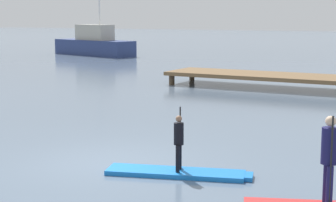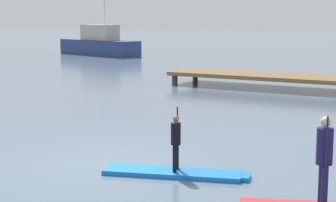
# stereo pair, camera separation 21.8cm
# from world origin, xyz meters

# --- Properties ---
(ground_plane) EXTENTS (240.00, 240.00, 0.00)m
(ground_plane) POSITION_xyz_m (0.00, 0.00, 0.00)
(ground_plane) COLOR slate
(paddleboard_near) EXTENTS (3.17, 1.56, 0.10)m
(paddleboard_near) POSITION_xyz_m (1.91, -0.24, 0.05)
(paddleboard_near) COLOR blue
(paddleboard_near) RESTS_ON ground
(paddler_child_solo) EXTENTS (0.26, 0.40, 1.36)m
(paddler_child_solo) POSITION_xyz_m (1.90, -0.23, 0.78)
(paddler_child_solo) COLOR black
(paddler_child_solo) RESTS_ON paddleboard_near
(paddler_adult) EXTENTS (0.37, 0.48, 1.64)m
(paddler_adult) POSITION_xyz_m (5.22, -1.01, 1.02)
(paddler_adult) COLOR #19194C
(paddler_adult) RESTS_ON paddleboard_far
(fishing_boat_green_midground) EXTENTS (8.92, 4.40, 7.03)m
(fishing_boat_green_midground) POSITION_xyz_m (-21.87, 29.06, 0.98)
(fishing_boat_green_midground) COLOR navy
(fishing_boat_green_midground) RESTS_ON ground
(floating_dock) EXTENTS (12.42, 2.86, 0.66)m
(floating_dock) POSITION_xyz_m (0.13, 14.77, 0.57)
(floating_dock) COLOR brown
(floating_dock) RESTS_ON ground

